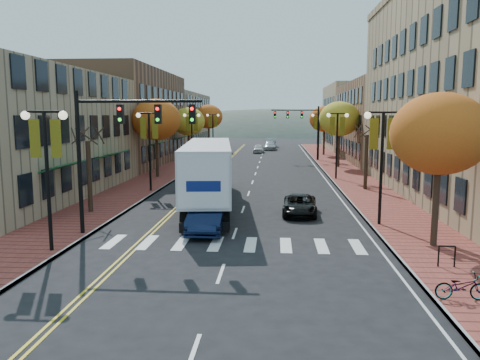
% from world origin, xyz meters
% --- Properties ---
extents(ground, '(200.00, 200.00, 0.00)m').
position_xyz_m(ground, '(0.00, 0.00, 0.00)').
color(ground, black).
rests_on(ground, ground).
extents(sidewalk_left, '(4.00, 85.00, 0.15)m').
position_xyz_m(sidewalk_left, '(-9.00, 32.50, 0.07)').
color(sidewalk_left, brown).
rests_on(sidewalk_left, ground).
extents(sidewalk_right, '(4.00, 85.00, 0.15)m').
position_xyz_m(sidewalk_right, '(9.00, 32.50, 0.07)').
color(sidewalk_right, brown).
rests_on(sidewalk_right, ground).
extents(building_left_near, '(12.00, 22.00, 9.00)m').
position_xyz_m(building_left_near, '(-17.00, 13.00, 4.50)').
color(building_left_near, '#9E8966').
rests_on(building_left_near, ground).
extents(building_left_mid, '(12.00, 24.00, 11.00)m').
position_xyz_m(building_left_mid, '(-17.00, 36.00, 5.50)').
color(building_left_mid, brown).
rests_on(building_left_mid, ground).
extents(building_left_far, '(12.00, 26.00, 9.50)m').
position_xyz_m(building_left_far, '(-17.00, 61.00, 4.75)').
color(building_left_far, '#9E8966').
rests_on(building_left_far, ground).
extents(building_right_mid, '(15.00, 24.00, 10.00)m').
position_xyz_m(building_right_mid, '(18.50, 42.00, 5.00)').
color(building_right_mid, brown).
rests_on(building_right_mid, ground).
extents(building_right_far, '(15.00, 20.00, 11.00)m').
position_xyz_m(building_right_far, '(18.50, 64.00, 5.50)').
color(building_right_far, '#9E8966').
rests_on(building_right_far, ground).
extents(tree_left_a, '(0.28, 0.28, 4.20)m').
position_xyz_m(tree_left_a, '(-9.00, 8.00, 2.25)').
color(tree_left_a, '#382619').
rests_on(tree_left_a, sidewalk_left).
extents(tree_left_b, '(4.48, 4.48, 7.21)m').
position_xyz_m(tree_left_b, '(-9.00, 24.00, 5.45)').
color(tree_left_b, '#382619').
rests_on(tree_left_b, sidewalk_left).
extents(tree_left_c, '(4.16, 4.16, 6.69)m').
position_xyz_m(tree_left_c, '(-9.00, 40.00, 5.05)').
color(tree_left_c, '#382619').
rests_on(tree_left_c, sidewalk_left).
extents(tree_left_d, '(4.61, 4.61, 7.42)m').
position_xyz_m(tree_left_d, '(-9.00, 58.00, 5.60)').
color(tree_left_d, '#382619').
rests_on(tree_left_d, sidewalk_left).
extents(tree_right_a, '(4.16, 4.16, 6.69)m').
position_xyz_m(tree_right_a, '(9.00, 2.00, 5.05)').
color(tree_right_a, '#382619').
rests_on(tree_right_a, sidewalk_right).
extents(tree_right_b, '(0.28, 0.28, 4.20)m').
position_xyz_m(tree_right_b, '(9.00, 18.00, 2.25)').
color(tree_right_b, '#382619').
rests_on(tree_right_b, sidewalk_right).
extents(tree_right_c, '(4.48, 4.48, 7.21)m').
position_xyz_m(tree_right_c, '(9.00, 34.00, 5.45)').
color(tree_right_c, '#382619').
rests_on(tree_right_c, sidewalk_right).
extents(tree_right_d, '(4.35, 4.35, 7.00)m').
position_xyz_m(tree_right_d, '(9.00, 50.00, 5.29)').
color(tree_right_d, '#382619').
rests_on(tree_right_d, sidewalk_right).
extents(lamp_left_a, '(1.96, 0.36, 6.05)m').
position_xyz_m(lamp_left_a, '(-7.50, 0.00, 4.29)').
color(lamp_left_a, black).
rests_on(lamp_left_a, ground).
extents(lamp_left_b, '(1.96, 0.36, 6.05)m').
position_xyz_m(lamp_left_b, '(-7.50, 16.00, 4.29)').
color(lamp_left_b, black).
rests_on(lamp_left_b, ground).
extents(lamp_left_c, '(1.96, 0.36, 6.05)m').
position_xyz_m(lamp_left_c, '(-7.50, 34.00, 4.29)').
color(lamp_left_c, black).
rests_on(lamp_left_c, ground).
extents(lamp_left_d, '(1.96, 0.36, 6.05)m').
position_xyz_m(lamp_left_d, '(-7.50, 52.00, 4.29)').
color(lamp_left_d, black).
rests_on(lamp_left_d, ground).
extents(lamp_right_a, '(1.96, 0.36, 6.05)m').
position_xyz_m(lamp_right_a, '(7.50, 6.00, 4.29)').
color(lamp_right_a, black).
rests_on(lamp_right_a, ground).
extents(lamp_right_b, '(1.96, 0.36, 6.05)m').
position_xyz_m(lamp_right_b, '(7.50, 24.00, 4.29)').
color(lamp_right_b, black).
rests_on(lamp_right_b, ground).
extents(lamp_right_c, '(1.96, 0.36, 6.05)m').
position_xyz_m(lamp_right_c, '(7.50, 42.00, 4.29)').
color(lamp_right_c, black).
rests_on(lamp_right_c, ground).
extents(traffic_mast_near, '(6.10, 0.35, 7.00)m').
position_xyz_m(traffic_mast_near, '(-5.48, 3.00, 4.92)').
color(traffic_mast_near, black).
rests_on(traffic_mast_near, ground).
extents(traffic_mast_far, '(6.10, 0.34, 7.00)m').
position_xyz_m(traffic_mast_far, '(5.48, 42.00, 4.92)').
color(traffic_mast_far, black).
rests_on(traffic_mast_far, ground).
extents(semi_truck, '(4.46, 16.76, 4.14)m').
position_xyz_m(semi_truck, '(-2.33, 11.30, 2.42)').
color(semi_truck, black).
rests_on(semi_truck, ground).
extents(navy_sedan, '(1.89, 4.95, 1.61)m').
position_xyz_m(navy_sedan, '(-1.43, 4.42, 0.81)').
color(navy_sedan, black).
rests_on(navy_sedan, ground).
extents(black_suv, '(2.17, 4.32, 1.17)m').
position_xyz_m(black_suv, '(3.46, 8.72, 0.59)').
color(black_suv, black).
rests_on(black_suv, ground).
extents(car_far_white, '(1.67, 3.96, 1.34)m').
position_xyz_m(car_far_white, '(-0.67, 54.52, 0.67)').
color(car_far_white, silver).
rests_on(car_far_white, ground).
extents(car_far_silver, '(2.20, 5.01, 1.43)m').
position_xyz_m(car_far_silver, '(1.10, 60.65, 0.72)').
color(car_far_silver, '#ACADB4').
rests_on(car_far_silver, ground).
extents(car_far_oncoming, '(1.96, 4.93, 1.60)m').
position_xyz_m(car_far_oncoming, '(1.11, 68.86, 0.80)').
color(car_far_oncoming, '#9C9CA3').
rests_on(car_far_oncoming, ground).
extents(bicycle, '(1.62, 0.59, 0.85)m').
position_xyz_m(bicycle, '(7.80, -4.26, 0.57)').
color(bicycle, gray).
rests_on(bicycle, sidewalk_right).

